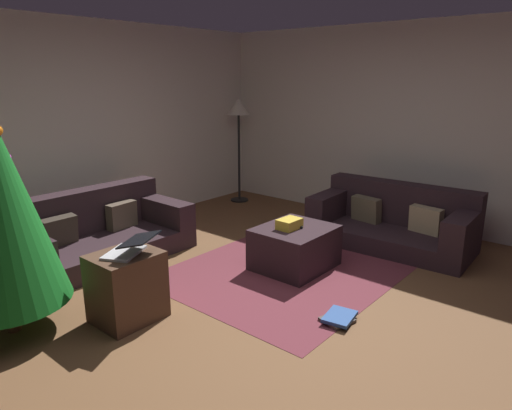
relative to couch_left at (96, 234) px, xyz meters
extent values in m
plane|color=brown|center=(0.24, -2.25, -0.27)|extent=(6.40, 6.40, 0.00)
cube|color=silver|center=(0.24, 0.89, 1.03)|extent=(6.40, 0.12, 2.60)
cube|color=silver|center=(3.38, -2.25, 1.03)|extent=(0.12, 6.40, 2.60)
cube|color=#2D1E23|center=(0.00, -0.10, -0.15)|extent=(1.89, 0.98, 0.23)
cube|color=#2D1E23|center=(0.00, 0.26, 0.21)|extent=(1.89, 0.26, 0.49)
cube|color=#2D1E23|center=(0.82, -0.11, 0.11)|extent=(0.25, 0.96, 0.28)
cube|color=#2D1E23|center=(-0.82, -0.10, 0.11)|extent=(0.25, 0.96, 0.28)
cube|color=brown|center=(0.38, 0.05, 0.11)|extent=(0.37, 0.17, 0.30)
cube|color=#372D24|center=(-0.38, 0.06, 0.11)|extent=(0.36, 0.16, 0.31)
cube|color=#2D1E23|center=(2.39, -2.33, -0.16)|extent=(0.95, 1.85, 0.21)
cube|color=#2D1E23|center=(2.70, -2.32, 0.19)|extent=(0.32, 1.82, 0.49)
cube|color=#2D1E23|center=(2.42, -3.12, 0.11)|extent=(0.88, 0.28, 0.33)
cube|color=#2D1E23|center=(2.35, -1.55, 0.11)|extent=(0.88, 0.28, 0.33)
cube|color=tan|center=(2.52, -2.69, 0.10)|extent=(0.18, 0.37, 0.31)
cube|color=brown|center=(2.48, -1.96, 0.10)|extent=(0.20, 0.38, 0.31)
cube|color=#2D1E23|center=(1.17, -1.84, -0.05)|extent=(0.77, 0.67, 0.43)
cube|color=gold|center=(1.11, -1.81, 0.22)|extent=(0.25, 0.18, 0.10)
cube|color=black|center=(1.16, -1.84, 0.18)|extent=(0.12, 0.16, 0.02)
cylinder|color=brown|center=(-1.28, -0.88, -0.14)|extent=(0.10, 0.10, 0.26)
sphere|color=#CC33BF|center=(-1.15, -0.88, 1.09)|extent=(0.06, 0.06, 0.06)
cube|color=#4C3323|center=(-0.59, -1.42, 0.02)|extent=(0.52, 0.44, 0.57)
cube|color=silver|center=(-0.59, -1.42, 0.32)|extent=(0.41, 0.36, 0.02)
cube|color=black|center=(-0.52, -1.55, 0.44)|extent=(0.41, 0.36, 0.06)
cube|color=#4C423D|center=(0.48, -2.76, -0.25)|extent=(0.28, 0.26, 0.03)
cube|color=#2D5193|center=(0.49, -2.77, -0.22)|extent=(0.32, 0.26, 0.03)
cylinder|color=black|center=(2.79, 0.41, -0.25)|extent=(0.28, 0.28, 0.02)
cylinder|color=black|center=(2.79, 0.41, 0.42)|extent=(0.04, 0.04, 1.37)
cone|color=beige|center=(2.79, 0.41, 1.22)|extent=(0.36, 0.36, 0.24)
cube|color=brown|center=(1.17, -1.84, -0.26)|extent=(2.60, 2.00, 0.01)
camera|label=1|loc=(-2.53, -4.43, 1.67)|focal=32.47mm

